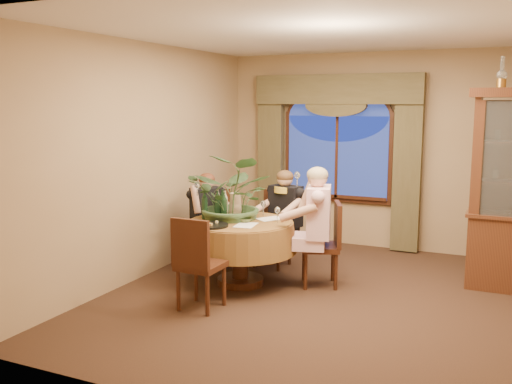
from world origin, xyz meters
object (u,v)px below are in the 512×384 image
at_px(dining_table, 240,253).
at_px(person_back, 207,220).
at_px(wine_bottle_1, 205,205).
at_px(centerpiece_plant, 235,164).
at_px(person_pink, 318,228).
at_px(chair_right, 320,245).
at_px(stoneware_vase, 235,206).
at_px(person_scarf, 286,219).
at_px(wine_bottle_2, 225,205).
at_px(chair_back_right, 272,230).
at_px(wine_bottle_4, 217,205).
at_px(wine_bottle_3, 218,203).
at_px(wine_bottle_0, 224,206).
at_px(chair_back, 219,229).
at_px(olive_bowl, 245,220).
at_px(chair_front_left, 201,263).
at_px(oil_lamp_left, 502,72).
at_px(wine_bottle_5, 223,203).

xyz_separation_m(dining_table, person_back, (-0.72, 0.50, 0.23)).
bearing_deg(wine_bottle_1, centerpiece_plant, 31.46).
distance_m(person_pink, centerpiece_plant, 1.22).
relative_size(chair_right, stoneware_vase, 3.15).
xyz_separation_m(chair_right, person_scarf, (-0.63, 0.52, 0.15)).
relative_size(stoneware_vase, wine_bottle_2, 0.92).
xyz_separation_m(person_scarf, wine_bottle_1, (-0.65, -0.93, 0.28)).
height_order(chair_right, person_back, person_back).
distance_m(person_scarf, stoneware_vase, 0.88).
distance_m(chair_back_right, wine_bottle_1, 1.11).
distance_m(stoneware_vase, wine_bottle_4, 0.21).
bearing_deg(chair_back_right, wine_bottle_3, 64.24).
height_order(centerpiece_plant, wine_bottle_1, centerpiece_plant).
xyz_separation_m(chair_back_right, person_pink, (0.82, -0.60, 0.22)).
relative_size(chair_right, wine_bottle_1, 2.91).
distance_m(person_pink, wine_bottle_0, 1.11).
bearing_deg(wine_bottle_1, person_pink, 13.15).
bearing_deg(chair_back, olive_bowl, 91.88).
distance_m(chair_front_left, wine_bottle_3, 1.13).
height_order(person_back, wine_bottle_3, person_back).
xyz_separation_m(chair_back, olive_bowl, (0.67, -0.63, 0.29)).
bearing_deg(chair_back_right, centerpiece_plant, 79.69).
bearing_deg(olive_bowl, wine_bottle_4, 172.10).
relative_size(person_back, centerpiece_plant, 1.07).
xyz_separation_m(oil_lamp_left, person_pink, (-1.77, -0.88, -1.72)).
relative_size(stoneware_vase, wine_bottle_5, 0.92).
xyz_separation_m(person_pink, wine_bottle_4, (-1.17, -0.22, 0.22)).
distance_m(stoneware_vase, wine_bottle_5, 0.19).
bearing_deg(wine_bottle_4, centerpiece_plant, 30.97).
distance_m(chair_front_left, wine_bottle_0, 0.95).
relative_size(olive_bowl, wine_bottle_5, 0.45).
bearing_deg(chair_back_right, wine_bottle_5, 67.12).
bearing_deg(person_scarf, wine_bottle_0, 80.36).
distance_m(wine_bottle_1, wine_bottle_3, 0.20).
relative_size(person_pink, stoneware_vase, 4.57).
height_order(oil_lamp_left, chair_right, oil_lamp_left).
height_order(chair_right, chair_front_left, same).
height_order(chair_back, person_back, person_back).
bearing_deg(dining_table, person_back, 145.47).
xyz_separation_m(wine_bottle_1, wine_bottle_2, (0.21, 0.11, 0.00)).
distance_m(person_scarf, wine_bottle_5, 0.94).
relative_size(person_back, wine_bottle_3, 3.69).
bearing_deg(wine_bottle_2, chair_back, 124.27).
relative_size(dining_table, wine_bottle_4, 3.95).
distance_m(dining_table, chair_back_right, 0.85).
relative_size(person_pink, person_scarf, 1.11).
bearing_deg(wine_bottle_5, person_back, 139.72).
xyz_separation_m(chair_right, wine_bottle_1, (-1.27, -0.41, 0.44)).
distance_m(dining_table, person_scarf, 0.93).
relative_size(chair_back, person_pink, 0.69).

